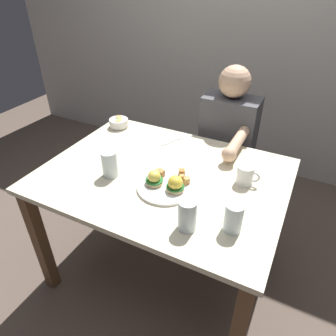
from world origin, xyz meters
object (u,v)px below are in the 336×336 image
at_px(water_glass_near, 187,217).
at_px(fruit_bowl, 119,123).
at_px(diner_person, 227,143).
at_px(water_glass_far, 110,165).
at_px(fork, 173,141).
at_px(eggs_benedict_plate, 166,184).
at_px(coffee_mug, 246,174).
at_px(dining_table, 163,190).
at_px(water_glass_extra, 233,219).

bearing_deg(water_glass_near, fruit_bowl, 140.31).
bearing_deg(diner_person, water_glass_far, -116.83).
xyz_separation_m(fruit_bowl, water_glass_near, (0.76, -0.63, 0.03)).
bearing_deg(fork, fruit_bowl, 178.17).
distance_m(eggs_benedict_plate, coffee_mug, 0.38).
bearing_deg(dining_table, fruit_bowl, 146.09).
bearing_deg(water_glass_extra, eggs_benedict_plate, 161.37).
height_order(dining_table, fork, fork).
distance_m(water_glass_near, water_glass_far, 0.51).
distance_m(water_glass_near, diner_person, 0.91).
distance_m(water_glass_extra, diner_person, 0.88).
height_order(eggs_benedict_plate, water_glass_extra, water_glass_extra).
distance_m(fruit_bowl, water_glass_extra, 1.07).
xyz_separation_m(water_glass_far, diner_person, (0.37, 0.73, -0.15)).
height_order(fruit_bowl, water_glass_extra, water_glass_extra).
bearing_deg(water_glass_far, fruit_bowl, 120.23).
relative_size(dining_table, fork, 7.95).
height_order(fork, water_glass_near, water_glass_near).
xyz_separation_m(water_glass_extra, diner_person, (-0.28, 0.82, -0.15)).
distance_m(dining_table, coffee_mug, 0.43).
xyz_separation_m(dining_table, eggs_benedict_plate, (0.07, -0.10, 0.13)).
bearing_deg(coffee_mug, fork, 156.01).
height_order(fruit_bowl, coffee_mug, coffee_mug).
relative_size(dining_table, water_glass_far, 8.92).
xyz_separation_m(dining_table, water_glass_far, (-0.22, -0.13, 0.17)).
bearing_deg(water_glass_extra, dining_table, 152.36).
relative_size(water_glass_extra, diner_person, 0.11).
bearing_deg(eggs_benedict_plate, diner_person, 83.64).
height_order(dining_table, coffee_mug, coffee_mug).
bearing_deg(diner_person, dining_table, -103.73).
xyz_separation_m(dining_table, water_glass_extra, (0.42, -0.22, 0.16)).
distance_m(fork, diner_person, 0.39).
distance_m(coffee_mug, fork, 0.54).
distance_m(eggs_benedict_plate, fork, 0.46).
xyz_separation_m(eggs_benedict_plate, water_glass_near, (0.19, -0.19, 0.03)).
distance_m(eggs_benedict_plate, diner_person, 0.72).
bearing_deg(diner_person, water_glass_extra, -71.40).
xyz_separation_m(coffee_mug, water_glass_far, (-0.61, -0.24, 0.01)).
xyz_separation_m(eggs_benedict_plate, water_glass_extra, (0.36, -0.12, 0.03)).
xyz_separation_m(fruit_bowl, fork, (0.39, -0.01, -0.03)).
xyz_separation_m(eggs_benedict_plate, fruit_bowl, (-0.56, 0.44, 0.01)).
bearing_deg(dining_table, water_glass_extra, -27.64).
relative_size(fork, water_glass_near, 1.11).
bearing_deg(fork, water_glass_far, -105.05).
bearing_deg(water_glass_far, coffee_mug, 21.21).
relative_size(eggs_benedict_plate, water_glass_far, 2.01).
bearing_deg(eggs_benedict_plate, fruit_bowl, 142.35).
bearing_deg(fruit_bowl, diner_person, 22.57).
xyz_separation_m(fork, water_glass_extra, (0.53, -0.54, 0.06)).
distance_m(dining_table, eggs_benedict_plate, 0.18).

